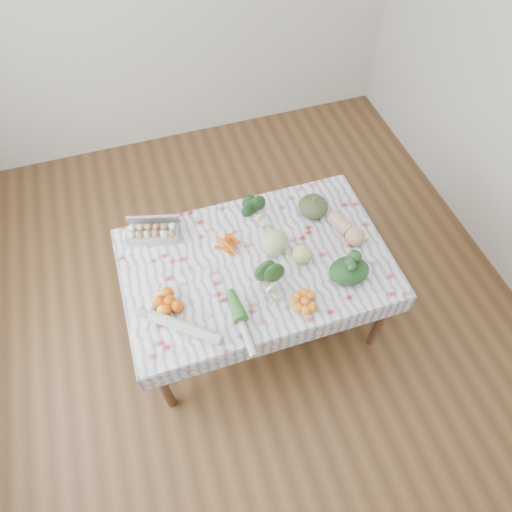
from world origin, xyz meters
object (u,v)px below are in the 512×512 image
at_px(egg_carton, 153,234).
at_px(grapefruit, 302,254).
at_px(kabocha_squash, 313,206).
at_px(dining_table, 256,269).
at_px(butternut_squash, 348,228).
at_px(cabbage, 275,242).

xyz_separation_m(egg_carton, grapefruit, (0.84, -0.45, 0.02)).
bearing_deg(grapefruit, kabocha_squash, 58.02).
relative_size(dining_table, butternut_squash, 5.83).
relative_size(dining_table, grapefruit, 13.29).
bearing_deg(dining_table, cabbage, 17.85).
bearing_deg(cabbage, dining_table, -162.15).
xyz_separation_m(egg_carton, butternut_squash, (1.20, -0.35, 0.02)).
relative_size(egg_carton, grapefruit, 2.78).
xyz_separation_m(dining_table, cabbage, (0.14, 0.04, 0.17)).
bearing_deg(cabbage, butternut_squash, -2.36).
bearing_deg(egg_carton, kabocha_squash, 8.58).
bearing_deg(dining_table, egg_carton, 146.72).
bearing_deg(egg_carton, grapefruit, -13.31).
xyz_separation_m(dining_table, butternut_squash, (0.62, 0.02, 0.15)).
relative_size(egg_carton, cabbage, 1.97).
bearing_deg(grapefruit, cabbage, 138.77).
distance_m(butternut_squash, grapefruit, 0.37).
distance_m(kabocha_squash, butternut_squash, 0.28).
relative_size(kabocha_squash, butternut_squash, 0.72).
height_order(dining_table, cabbage, cabbage).
relative_size(dining_table, egg_carton, 4.79).
bearing_deg(grapefruit, dining_table, 164.60).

